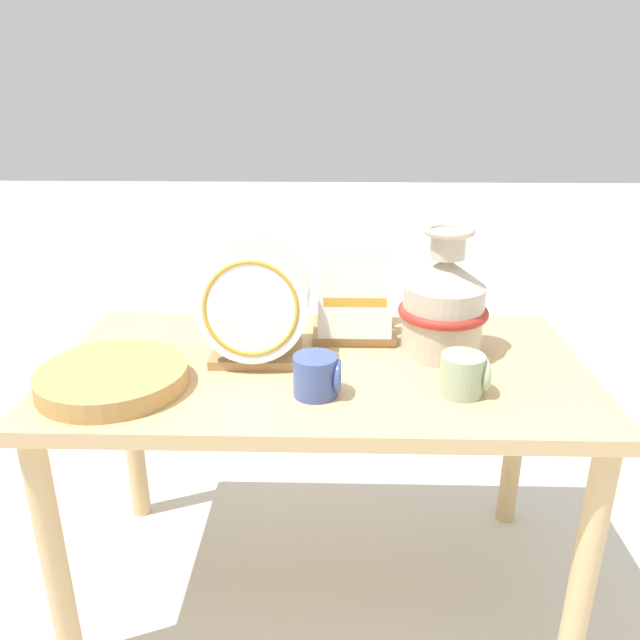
{
  "coord_description": "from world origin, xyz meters",
  "views": [
    {
      "loc": [
        0.04,
        -1.35,
        1.3
      ],
      "look_at": [
        0.0,
        0.0,
        0.77
      ],
      "focal_mm": 35.0,
      "sensor_mm": 36.0,
      "label": 1
    }
  ],
  "objects_px": {
    "ceramic_vase": "(444,303)",
    "mug_sage_glaze": "(464,374)",
    "dish_rack_round_plates": "(255,312)",
    "mug_cobalt_glaze": "(317,376)",
    "dish_rack_square_plates": "(354,312)",
    "wicker_charger_stack": "(113,378)"
  },
  "relations": [
    {
      "from": "dish_rack_square_plates",
      "to": "wicker_charger_stack",
      "type": "xyz_separation_m",
      "value": [
        -0.53,
        -0.31,
        -0.04
      ]
    },
    {
      "from": "dish_rack_square_plates",
      "to": "mug_cobalt_glaze",
      "type": "distance_m",
      "value": 0.35
    },
    {
      "from": "ceramic_vase",
      "to": "dish_rack_round_plates",
      "type": "height_order",
      "value": "ceramic_vase"
    },
    {
      "from": "mug_sage_glaze",
      "to": "mug_cobalt_glaze",
      "type": "xyz_separation_m",
      "value": [
        -0.31,
        -0.01,
        0.0
      ]
    },
    {
      "from": "wicker_charger_stack",
      "to": "mug_cobalt_glaze",
      "type": "distance_m",
      "value": 0.45
    },
    {
      "from": "dish_rack_square_plates",
      "to": "mug_sage_glaze",
      "type": "xyz_separation_m",
      "value": [
        0.23,
        -0.32,
        -0.02
      ]
    },
    {
      "from": "dish_rack_round_plates",
      "to": "dish_rack_square_plates",
      "type": "relative_size",
      "value": 1.32
    },
    {
      "from": "dish_rack_round_plates",
      "to": "mug_sage_glaze",
      "type": "bearing_deg",
      "value": -19.7
    },
    {
      "from": "dish_rack_round_plates",
      "to": "mug_sage_glaze",
      "type": "relative_size",
      "value": 2.71
    },
    {
      "from": "dish_rack_round_plates",
      "to": "mug_cobalt_glaze",
      "type": "xyz_separation_m",
      "value": [
        0.15,
        -0.18,
        -0.08
      ]
    },
    {
      "from": "dish_rack_round_plates",
      "to": "dish_rack_square_plates",
      "type": "xyz_separation_m",
      "value": [
        0.24,
        0.16,
        -0.06
      ]
    },
    {
      "from": "dish_rack_square_plates",
      "to": "wicker_charger_stack",
      "type": "relative_size",
      "value": 0.65
    },
    {
      "from": "ceramic_vase",
      "to": "dish_rack_square_plates",
      "type": "distance_m",
      "value": 0.25
    },
    {
      "from": "dish_rack_square_plates",
      "to": "mug_sage_glaze",
      "type": "height_order",
      "value": "dish_rack_square_plates"
    },
    {
      "from": "dish_rack_round_plates",
      "to": "wicker_charger_stack",
      "type": "distance_m",
      "value": 0.35
    },
    {
      "from": "dish_rack_round_plates",
      "to": "ceramic_vase",
      "type": "bearing_deg",
      "value": 6.22
    },
    {
      "from": "dish_rack_square_plates",
      "to": "mug_sage_glaze",
      "type": "relative_size",
      "value": 2.05
    },
    {
      "from": "wicker_charger_stack",
      "to": "dish_rack_round_plates",
      "type": "bearing_deg",
      "value": 28.16
    },
    {
      "from": "dish_rack_round_plates",
      "to": "wicker_charger_stack",
      "type": "height_order",
      "value": "dish_rack_round_plates"
    },
    {
      "from": "wicker_charger_stack",
      "to": "mug_cobalt_glaze",
      "type": "height_order",
      "value": "mug_cobalt_glaze"
    },
    {
      "from": "dish_rack_round_plates",
      "to": "mug_sage_glaze",
      "type": "xyz_separation_m",
      "value": [
        0.47,
        -0.17,
        -0.08
      ]
    },
    {
      "from": "ceramic_vase",
      "to": "mug_sage_glaze",
      "type": "relative_size",
      "value": 3.06
    }
  ]
}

